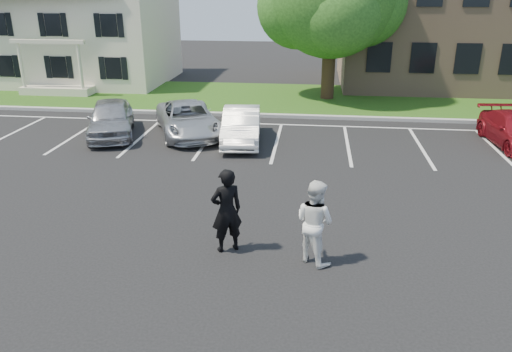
{
  "coord_description": "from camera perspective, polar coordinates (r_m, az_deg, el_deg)",
  "views": [
    {
      "loc": [
        1.42,
        -10.99,
        5.92
      ],
      "look_at": [
        0.0,
        1.0,
        1.25
      ],
      "focal_mm": 35.0,
      "sensor_mm": 36.0,
      "label": 1
    }
  ],
  "objects": [
    {
      "name": "ground_plane",
      "position": [
        12.56,
        -0.54,
        -6.97
      ],
      "size": [
        90.0,
        90.0,
        0.0
      ],
      "primitive_type": "plane",
      "color": "black",
      "rests_on": "ground"
    },
    {
      "name": "curb",
      "position": [
        23.76,
        3.14,
        6.88
      ],
      "size": [
        40.0,
        0.3,
        0.15
      ],
      "primitive_type": "cube",
      "color": "#979791",
      "rests_on": "ground"
    },
    {
      "name": "grass_strip",
      "position": [
        27.66,
        3.7,
        8.83
      ],
      "size": [
        44.0,
        8.0,
        0.08
      ],
      "primitive_type": "cube",
      "color": "#1B4E16",
      "rests_on": "ground"
    },
    {
      "name": "stall_lines",
      "position": [
        20.8,
        6.44,
        4.5
      ],
      "size": [
        34.0,
        5.36,
        0.01
      ],
      "color": "silver",
      "rests_on": "ground"
    },
    {
      "name": "house",
      "position": [
        34.22,
        -19.0,
        16.57
      ],
      "size": [
        10.3,
        9.22,
        7.6
      ],
      "color": "beige",
      "rests_on": "ground"
    },
    {
      "name": "man_black_suit",
      "position": [
        11.55,
        -3.39,
        -3.98
      ],
      "size": [
        0.89,
        0.79,
        2.04
      ],
      "primitive_type": "imported",
      "rotation": [
        0.0,
        0.0,
        3.65
      ],
      "color": "black",
      "rests_on": "ground"
    },
    {
      "name": "man_white_shirt",
      "position": [
        11.19,
        6.73,
        -5.2
      ],
      "size": [
        1.21,
        1.18,
        1.96
      ],
      "primitive_type": "imported",
      "rotation": [
        0.0,
        0.0,
        2.45
      ],
      "color": "white",
      "rests_on": "ground"
    },
    {
      "name": "car_silver_west",
      "position": [
        21.48,
        -16.26,
        6.36
      ],
      "size": [
        3.04,
        4.69,
        1.48
      ],
      "primitive_type": "imported",
      "rotation": [
        0.0,
        0.0,
        0.32
      ],
      "color": "#A8A8AD",
      "rests_on": "ground"
    },
    {
      "name": "car_silver_minivan",
      "position": [
        21.0,
        -7.8,
        6.47
      ],
      "size": [
        3.91,
        5.28,
        1.33
      ],
      "primitive_type": "imported",
      "rotation": [
        0.0,
        0.0,
        0.4
      ],
      "color": "#B5B8BE",
      "rests_on": "ground"
    },
    {
      "name": "car_white_sedan",
      "position": [
        19.78,
        -1.68,
        5.77
      ],
      "size": [
        1.84,
        4.22,
        1.35
      ],
      "primitive_type": "imported",
      "rotation": [
        0.0,
        0.0,
        0.1
      ],
      "color": "white",
      "rests_on": "ground"
    }
  ]
}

